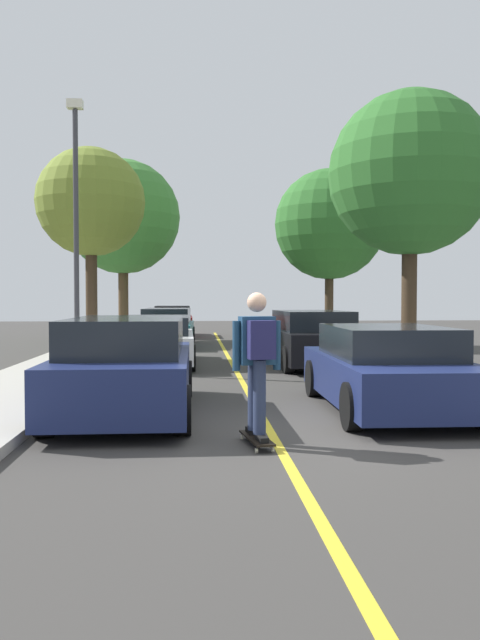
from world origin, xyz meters
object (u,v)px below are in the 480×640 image
object	(u,v)px
street_tree_left_near	(123,217)
parked_car_left_far	(167,327)
skateboard	(257,438)
street_tree_right_near	(329,225)
street_tree_right_nearest	(410,174)
parked_car_left_farthest	(173,321)
street_tree_left_nearest	(91,203)
parked_car_left_nearest	(127,366)
parked_car_right_nearest	(387,369)
parked_car_left_near	(156,340)
streetlamp	(76,216)
parked_car_right_near	(312,339)
fire_hydrant	(460,372)
skateboarder	(258,355)

from	to	relation	value
street_tree_left_near	parked_car_left_far	bearing A→B (deg)	-56.47
skateboard	street_tree_right_near	bearing A→B (deg)	74.68
street_tree_right_nearest	parked_car_left_farthest	bearing A→B (deg)	111.91
parked_car_left_farthest	street_tree_left_nearest	xyz separation A→B (m)	(-1.88, -10.67, 3.68)
street_tree_left_nearest	parked_car_left_nearest	bearing A→B (deg)	-77.25
parked_car_right_nearest	skateboard	size ratio (longest dim) A/B	4.97
parked_car_left_near	streetlamp	world-z (taller)	streetlamp
parked_car_left_nearest	parked_car_left_near	xyz separation A→B (m)	(-0.00, 6.97, -0.07)
parked_car_left_near	parked_car_right_near	size ratio (longest dim) A/B	1.09
street_tree_right_nearest	skateboard	distance (m)	8.93
street_tree_left_nearest	street_tree_left_near	world-z (taller)	street_tree_left_near
fire_hydrant	skateboard	world-z (taller)	fire_hydrant
skateboard	parked_car_left_farthest	bearing A→B (deg)	94.70
streetlamp	skateboarder	distance (m)	8.78
parked_car_left_far	skateboard	size ratio (longest dim) A/B	5.35
street_tree_left_near	skateboarder	size ratio (longest dim) A/B	4.21
fire_hydrant	streetlamp	xyz separation A→B (m)	(-7.23, 4.66, 3.16)
parked_car_left_far	street_tree_right_nearest	distance (m)	11.22
street_tree_left_nearest	skateboard	xyz separation A→B (m)	(3.61, -10.45, -4.29)
parked_car_left_nearest	street_tree_left_near	xyz separation A→B (m)	(-1.88, 16.01, 4.27)
skateboard	skateboarder	world-z (taller)	skateboarder
parked_car_left_near	parked_car_right_nearest	size ratio (longest dim) A/B	1.08
street_tree_left_near	skateboard	xyz separation A→B (m)	(3.61, -18.17, -4.90)
street_tree_left_nearest	street_tree_right_near	distance (m)	8.98
parked_car_left_far	street_tree_left_nearest	size ratio (longest dim) A/B	0.80
parked_car_left_nearest	parked_car_left_near	distance (m)	6.97
parked_car_right_nearest	street_tree_right_near	size ratio (longest dim) A/B	0.69
parked_car_right_nearest	street_tree_left_near	size ratio (longest dim) A/B	0.60
parked_car_left_far	skateboard	bearing A→B (deg)	-83.54
fire_hydrant	streetlamp	size ratio (longest dim) A/B	0.11
parked_car_right_near	fire_hydrant	size ratio (longest dim) A/B	6.09
fire_hydrant	streetlamp	world-z (taller)	streetlamp
parked_car_left_far	streetlamp	distance (m)	8.47
parked_car_left_far	street_tree_left_near	xyz separation A→B (m)	(-1.88, 2.83, 4.30)
street_tree_left_near	skateboard	bearing A→B (deg)	-78.76
parked_car_left_far	skateboarder	size ratio (longest dim) A/B	2.73
parked_car_left_far	parked_car_right_nearest	xyz separation A→B (m)	(3.97, -13.18, -0.05)
skateboard	parked_car_left_nearest	bearing A→B (deg)	128.81
skateboard	parked_car_left_near	bearing A→B (deg)	100.77
parked_car_left_nearest	parked_car_right_near	xyz separation A→B (m)	(3.98, 6.22, -0.01)
parked_car_left_near	street_tree_left_near	bearing A→B (deg)	101.72
parked_car_left_nearest	street_tree_right_nearest	bearing A→B (deg)	36.99
street_tree_left_near	parked_car_right_nearest	bearing A→B (deg)	-69.92
parked_car_left_far	skateboard	world-z (taller)	parked_car_left_far
parked_car_left_near	fire_hydrant	distance (m)	8.27
street_tree_left_nearest	street_tree_right_near	bearing A→B (deg)	30.61
street_tree_right_nearest	street_tree_right_near	world-z (taller)	street_tree_right_near
street_tree_right_near	streetlamp	size ratio (longest dim) A/B	1.01
parked_car_left_near	parked_car_left_farthest	world-z (taller)	parked_car_left_farthest
parked_car_left_far	street_tree_left_near	world-z (taller)	street_tree_left_near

